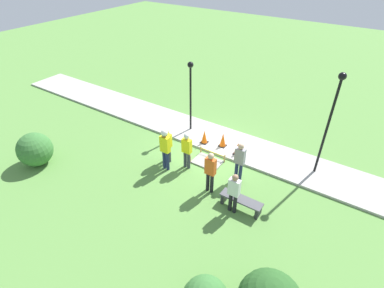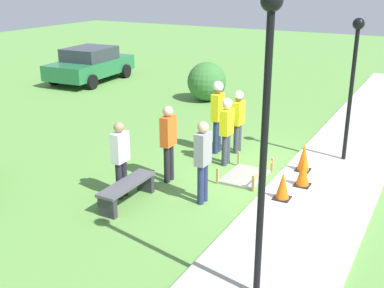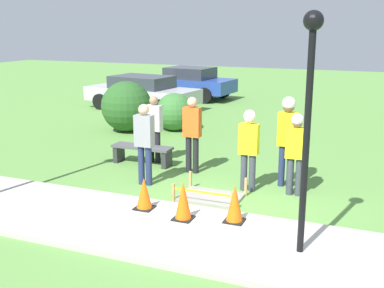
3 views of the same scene
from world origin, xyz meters
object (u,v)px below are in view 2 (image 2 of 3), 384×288
Objects in this scene: traffic_cone_far_patch at (303,171)px; lamppost_near at (354,68)px; bystander_in_orange_shirt at (168,139)px; parked_car_green at (90,64)px; traffic_cone_sidewalk_edge at (304,157)px; bystander_in_white_shirt at (203,157)px; park_bench at (127,189)px; worker_assistant at (227,126)px; worker_trainee at (238,116)px; bystander_in_gray_shirt at (120,155)px; worker_supervisor at (218,109)px; lamppost_far at (266,113)px; traffic_cone_near_patch at (283,186)px.

lamppost_near is at bearing -12.28° from traffic_cone_far_patch.
bystander_in_orange_shirt is 11.76m from parked_car_green.
bystander_in_white_shirt reaches higher than traffic_cone_sidewalk_edge.
worker_assistant reaches higher than park_bench.
bystander_in_white_shirt is at bearing -169.84° from worker_trainee.
bystander_in_gray_shirt is at bearing 159.60° from bystander_in_orange_shirt.
bystander_in_white_shirt is at bearing -160.03° from worker_supervisor.
worker_supervisor is 3.06m from bystander_in_white_shirt.
worker_supervisor is 3.53m from bystander_in_gray_shirt.
traffic_cone_sidewalk_edge reaches higher than park_bench.
lamppost_far reaches higher than lamppost_near.
traffic_cone_near_patch is 1.79m from bystander_in_white_shirt.
parked_car_green is (8.43, 9.99, -0.25)m from bystander_in_white_shirt.
worker_supervisor reaches higher than traffic_cone_far_patch.
traffic_cone_sidewalk_edge is 0.39× the size of worker_assistant.
traffic_cone_near_patch is 4.17m from lamppost_far.
worker_trainee reaches higher than parked_car_green.
traffic_cone_far_patch is 3.11m from bystander_in_orange_shirt.
worker_supervisor is 0.45× the size of parked_car_green.
bystander_in_white_shirt is at bearing -70.18° from bystander_in_gray_shirt.
bystander_in_gray_shirt reaches higher than traffic_cone_near_patch.
traffic_cone_far_patch is 2.41m from bystander_in_white_shirt.
bystander_in_white_shirt is (-0.62, -1.20, -0.01)m from bystander_in_orange_shirt.
park_bench is 0.91× the size of worker_trainee.
worker_supervisor is at bearing 31.04° from lamppost_far.
traffic_cone_far_patch is 3.90m from park_bench.
parked_car_green is (9.02, 8.34, -0.19)m from bystander_in_gray_shirt.
lamppost_near reaches higher than worker_trainee.
lamppost_far is at bearing -150.50° from worker_assistant.
traffic_cone_sidewalk_edge is 0.37× the size of bystander_in_orange_shirt.
bystander_in_orange_shirt is at bearing 133.11° from lamppost_near.
bystander_in_white_shirt is at bearing 117.09° from traffic_cone_near_patch.
bystander_in_gray_shirt is (-3.47, 0.61, -0.24)m from worker_supervisor.
lamppost_far is (-4.69, -2.65, 1.86)m from worker_assistant.
worker_trainee is at bearing 55.90° from traffic_cone_far_patch.
worker_assistant is 0.96m from worker_trainee.
traffic_cone_near_patch is 3.68m from lamppost_near.
worker_supervisor is at bearing 40.35° from worker_assistant.
park_bench is 0.90× the size of worker_assistant.
traffic_cone_far_patch is at bearing -70.70° from bystander_in_orange_shirt.
lamppost_near is at bearing -46.89° from bystander_in_orange_shirt.
park_bench is 0.44× the size of lamppost_near.
traffic_cone_near_patch is 2.78m from bystander_in_orange_shirt.
worker_supervisor is (2.11, 2.54, 0.81)m from traffic_cone_near_patch.
parked_car_green is (7.80, 8.79, -0.26)m from bystander_in_orange_shirt.
worker_trainee is 3.20m from bystander_in_white_shirt.
worker_assistant is at bearing -126.49° from parked_car_green.
park_bench is 0.92× the size of bystander_in_gray_shirt.
lamppost_near reaches higher than traffic_cone_far_patch.
lamppost_near is at bearing -29.72° from bystander_in_white_shirt.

